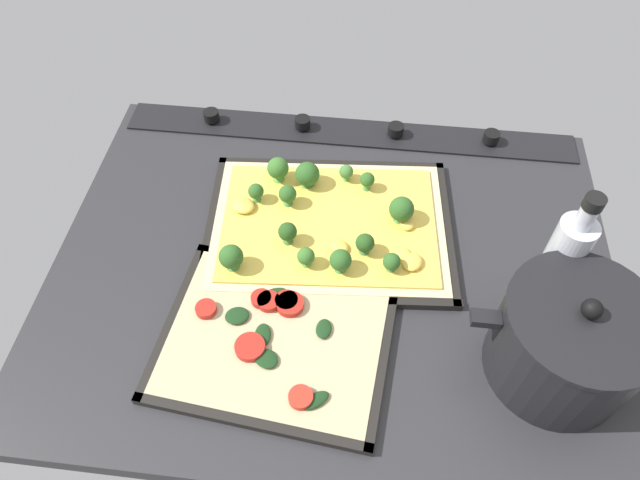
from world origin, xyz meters
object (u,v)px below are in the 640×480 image
at_px(baking_tray_back, 276,339).
at_px(baking_tray_front, 329,228).
at_px(broccoli_pizza, 326,222).
at_px(veggie_pizza_back, 275,335).
at_px(oil_bottle, 560,262).
at_px(cooking_pot, 568,342).

bearing_deg(baking_tray_back, baking_tray_front, -104.37).
height_order(baking_tray_front, broccoli_pizza, broccoli_pizza).
height_order(veggie_pizza_back, oil_bottle, oil_bottle).
distance_m(broccoli_pizza, oil_bottle, 0.34).
xyz_separation_m(baking_tray_back, cooking_pot, (-0.37, -0.00, 0.06)).
relative_size(baking_tray_front, broccoli_pizza, 1.07).
xyz_separation_m(broccoli_pizza, cooking_pot, (-0.32, 0.20, 0.05)).
bearing_deg(broccoli_pizza, veggie_pizza_back, 76.10).
xyz_separation_m(baking_tray_front, veggie_pizza_back, (0.05, 0.20, 0.01)).
height_order(baking_tray_front, veggie_pizza_back, veggie_pizza_back).
xyz_separation_m(baking_tray_front, baking_tray_back, (0.05, 0.20, 0.00)).
bearing_deg(cooking_pot, baking_tray_front, -31.85).
bearing_deg(cooking_pot, baking_tray_back, 0.66).
relative_size(baking_tray_front, oil_bottle, 1.85).
relative_size(broccoli_pizza, baking_tray_back, 1.14).
xyz_separation_m(baking_tray_front, cooking_pot, (-0.32, 0.20, 0.06)).
relative_size(baking_tray_front, cooking_pot, 1.59).
distance_m(broccoli_pizza, baking_tray_back, 0.21).
bearing_deg(veggie_pizza_back, baking_tray_front, -104.87).
distance_m(baking_tray_front, oil_bottle, 0.34).
height_order(baking_tray_front, baking_tray_back, same).
bearing_deg(oil_bottle, cooking_pot, 91.50).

